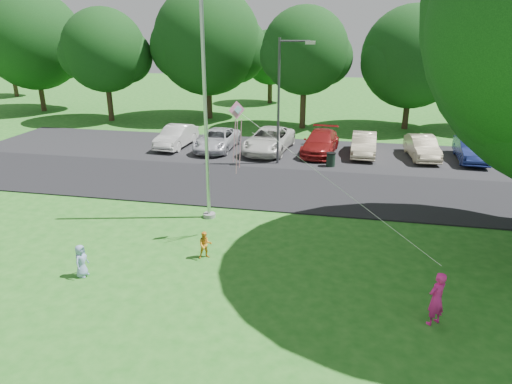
% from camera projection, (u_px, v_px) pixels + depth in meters
% --- Properties ---
extents(ground, '(120.00, 120.00, 0.00)m').
position_uv_depth(ground, '(274.00, 293.00, 13.33)').
color(ground, '#226A1B').
rests_on(ground, ground).
extents(park_road, '(60.00, 6.00, 0.06)m').
position_uv_depth(park_road, '(305.00, 189.00, 21.60)').
color(park_road, black).
rests_on(park_road, ground).
extents(parking_strip, '(42.00, 7.00, 0.06)m').
position_uv_depth(parking_strip, '(315.00, 154.00, 27.58)').
color(parking_strip, black).
rests_on(parking_strip, ground).
extents(flagpole, '(0.50, 0.50, 10.00)m').
position_uv_depth(flagpole, '(205.00, 115.00, 17.15)').
color(flagpole, '#B7BABF').
rests_on(flagpole, ground).
extents(street_lamp, '(1.90, 0.32, 6.76)m').
position_uv_depth(street_lamp, '(284.00, 91.00, 24.22)').
color(street_lamp, '#3F3F44').
rests_on(street_lamp, ground).
extents(trash_can, '(0.52, 0.52, 0.82)m').
position_uv_depth(trash_can, '(331.00, 160.00, 24.97)').
color(trash_can, black).
rests_on(trash_can, ground).
extents(tree_row, '(64.35, 11.94, 10.88)m').
position_uv_depth(tree_row, '(350.00, 49.00, 33.37)').
color(tree_row, '#332316').
rests_on(tree_row, ground).
extents(horizon_trees, '(77.46, 7.20, 7.02)m').
position_uv_depth(horizon_trees, '(377.00, 60.00, 42.27)').
color(horizon_trees, '#332316').
rests_on(horizon_trees, ground).
extents(parked_cars, '(19.25, 5.30, 1.42)m').
position_uv_depth(parked_cars, '(304.00, 142.00, 27.48)').
color(parked_cars, silver).
rests_on(parked_cars, ground).
extents(woman, '(0.65, 0.63, 1.50)m').
position_uv_depth(woman, '(436.00, 299.00, 11.70)').
color(woman, '#E81F8A').
rests_on(woman, ground).
extents(child_yellow, '(0.57, 0.53, 0.95)m').
position_uv_depth(child_yellow, '(205.00, 245.00, 15.16)').
color(child_yellow, orange).
rests_on(child_yellow, ground).
extents(child_blue, '(0.36, 0.53, 1.06)m').
position_uv_depth(child_blue, '(81.00, 261.00, 14.03)').
color(child_blue, '#8498CB').
rests_on(child_blue, ground).
extents(kite, '(6.45, 4.30, 3.29)m').
position_uv_depth(kite, '(241.00, 126.00, 15.25)').
color(kite, pink).
rests_on(kite, ground).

